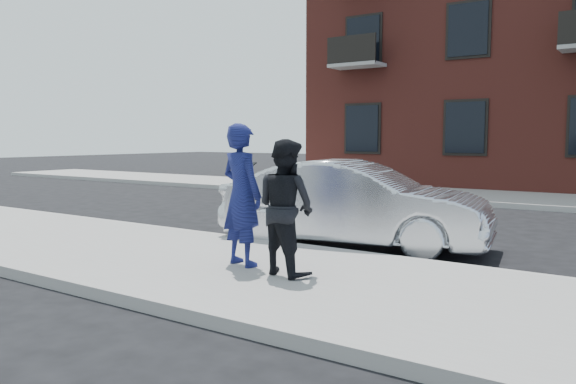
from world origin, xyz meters
The scene contains 7 objects.
ground centered at (0.00, 0.00, 0.00)m, with size 100.00×100.00×0.00m, color black.
near_sidewalk centered at (0.00, -0.25, 0.07)m, with size 50.00×3.50×0.15m, color gray.
near_curb centered at (0.00, 1.55, 0.07)m, with size 50.00×0.10×0.15m, color #999691.
far_curb centered at (0.00, 9.45, 0.07)m, with size 50.00×0.10×0.15m, color #999691.
silver_sedan centered at (-2.44, 2.49, 0.74)m, with size 1.56×4.47×1.47m, color #B7BABF.
man_hoodie centered at (-2.78, -0.14, 1.10)m, with size 0.78×0.60×1.90m.
man_peacoat centered at (-2.01, -0.22, 1.00)m, with size 0.95×0.81×1.69m.
Camera 1 is at (1.89, -5.97, 1.86)m, focal length 35.00 mm.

